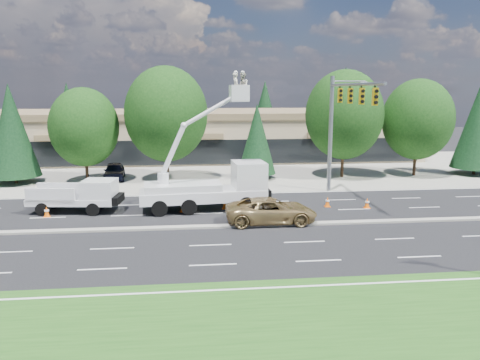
{
  "coord_description": "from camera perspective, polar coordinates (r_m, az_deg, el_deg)",
  "views": [
    {
      "loc": [
        -0.91,
        -26.47,
        7.95
      ],
      "look_at": [
        2.11,
        2.1,
        2.4
      ],
      "focal_mm": 35.0,
      "sensor_mm": 36.0,
      "label": 1
    }
  ],
  "objects": [
    {
      "name": "parked_car_east",
      "position": [
        47.61,
        2.05,
        2.16
      ],
      "size": [
        2.52,
        4.45,
        1.39
      ],
      "primitive_type": "imported",
      "rotation": [
        0.0,
        0.0,
        0.26
      ],
      "color": "black",
      "rests_on": "ground"
    },
    {
      "name": "grass_verge",
      "position": [
        15.66,
        -2.0,
        -19.56
      ],
      "size": [
        140.0,
        10.0,
        0.01
      ],
      "primitive_type": "cube",
      "color": "#1E4C15",
      "rests_on": "ground"
    },
    {
      "name": "tree_front_h",
      "position": [
        49.54,
        27.04,
        6.02
      ],
      "size": [
        4.47,
        4.47,
        8.81
      ],
      "color": "#332114",
      "rests_on": "ground"
    },
    {
      "name": "ground",
      "position": [
        27.65,
        -3.92,
        -5.8
      ],
      "size": [
        140.0,
        140.0,
        0.0
      ],
      "primitive_type": "plane",
      "color": "black",
      "rests_on": "ground"
    },
    {
      "name": "traffic_cone_e",
      "position": [
        33.13,
        15.23,
        -2.73
      ],
      "size": [
        0.4,
        0.4,
        0.7
      ],
      "color": "#FC6107",
      "rests_on": "ground"
    },
    {
      "name": "traffic_cone_d",
      "position": [
        32.89,
        10.62,
        -2.63
      ],
      "size": [
        0.4,
        0.4,
        0.7
      ],
      "color": "#FC6107",
      "rests_on": "ground"
    },
    {
      "name": "tree_front_e",
      "position": [
        42.11,
        2.07,
        5.05
      ],
      "size": [
        3.44,
        3.44,
        6.79
      ],
      "color": "#332114",
      "rests_on": "ground"
    },
    {
      "name": "bucket_truck",
      "position": [
        31.35,
        -3.12,
        -0.08
      ],
      "size": [
        8.54,
        3.29,
        9.17
      ],
      "rotation": [
        0.0,
        0.0,
        0.08
      ],
      "color": "white",
      "rests_on": "ground"
    },
    {
      "name": "tree_back_b",
      "position": [
        68.56,
        -8.73,
        9.2
      ],
      "size": [
        5.69,
        5.69,
        11.23
      ],
      "color": "#332114",
      "rests_on": "ground"
    },
    {
      "name": "road_median",
      "position": [
        27.63,
        -3.92,
        -5.68
      ],
      "size": [
        120.0,
        0.55,
        0.12
      ],
      "primitive_type": "cube",
      "color": "gray",
      "rests_on": "ground"
    },
    {
      "name": "concrete_apron",
      "position": [
        47.15,
        -4.85,
        1.2
      ],
      "size": [
        140.0,
        22.0,
        0.01
      ],
      "primitive_type": "cube",
      "color": "gray",
      "rests_on": "ground"
    },
    {
      "name": "tree_front_d",
      "position": [
        41.57,
        -9.0,
        7.93
      ],
      "size": [
        7.22,
        7.22,
        10.02
      ],
      "color": "#332114",
      "rests_on": "ground"
    },
    {
      "name": "traffic_cone_a",
      "position": [
        32.18,
        -22.5,
        -3.6
      ],
      "size": [
        0.4,
        0.4,
        0.7
      ],
      "color": "#FC6107",
      "rests_on": "ground"
    },
    {
      "name": "signal_mast",
      "position": [
        35.3,
        12.13,
        7.62
      ],
      "size": [
        2.76,
        10.16,
        9.0
      ],
      "color": "gray",
      "rests_on": "ground"
    },
    {
      "name": "tree_back_c",
      "position": [
        69.39,
        3.05,
        8.45
      ],
      "size": [
        4.69,
        4.69,
        9.25
      ],
      "color": "#332114",
      "rests_on": "ground"
    },
    {
      "name": "tree_front_f",
      "position": [
        43.79,
        12.6,
        7.76
      ],
      "size": [
        7.05,
        7.05,
        9.78
      ],
      "color": "#332114",
      "rests_on": "ground"
    },
    {
      "name": "utility_pickup",
      "position": [
        32.61,
        -18.98,
        -2.18
      ],
      "size": [
        5.81,
        2.71,
        2.15
      ],
      "rotation": [
        0.0,
        0.0,
        -0.12
      ],
      "color": "white",
      "rests_on": "ground"
    },
    {
      "name": "traffic_cone_b",
      "position": [
        31.19,
        -6.99,
        -3.27
      ],
      "size": [
        0.4,
        0.4,
        0.7
      ],
      "color": "#FC6107",
      "rests_on": "ground"
    },
    {
      "name": "minivan",
      "position": [
        28.41,
        3.82,
        -3.74
      ],
      "size": [
        5.51,
        2.54,
        1.53
      ],
      "primitive_type": "imported",
      "rotation": [
        0.0,
        0.0,
        1.57
      ],
      "color": "#9F834D",
      "rests_on": "ground"
    },
    {
      "name": "tree_back_d",
      "position": [
        72.22,
        12.62,
        9.18
      ],
      "size": [
        5.73,
        5.73,
        11.29
      ],
      "color": "#332114",
      "rests_on": "ground"
    },
    {
      "name": "parked_car_west",
      "position": [
        43.62,
        -15.07,
        1.06
      ],
      "size": [
        2.19,
        4.55,
        1.5
      ],
      "primitive_type": "imported",
      "rotation": [
        0.0,
        0.0,
        0.1
      ],
      "color": "black",
      "rests_on": "ground"
    },
    {
      "name": "tree_front_g",
      "position": [
        46.52,
        20.84,
        6.91
      ],
      "size": [
        6.47,
        6.47,
        8.98
      ],
      "color": "#332114",
      "rests_on": "ground"
    },
    {
      "name": "tree_front_c",
      "position": [
        42.57,
        -18.46,
        6.13
      ],
      "size": [
        5.91,
        5.91,
        8.19
      ],
      "color": "#332114",
      "rests_on": "ground"
    },
    {
      "name": "strip_mall",
      "position": [
        56.68,
        -5.12,
        5.71
      ],
      "size": [
        50.4,
        15.4,
        5.5
      ],
      "color": "tan",
      "rests_on": "ground"
    },
    {
      "name": "traffic_cone_c",
      "position": [
        31.76,
        -1.84,
        -2.93
      ],
      "size": [
        0.4,
        0.4,
        0.7
      ],
      "color": "#FC6107",
      "rests_on": "ground"
    },
    {
      "name": "tree_front_b",
      "position": [
        44.26,
        -26.08,
        5.43
      ],
      "size": [
        4.31,
        4.31,
        8.49
      ],
      "color": "#332114",
      "rests_on": "ground"
    },
    {
      "name": "tree_back_a",
      "position": [
        70.64,
        -20.22,
        7.73
      ],
      "size": [
        4.55,
        4.55,
        8.97
      ],
      "color": "#332114",
      "rests_on": "ground"
    }
  ]
}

